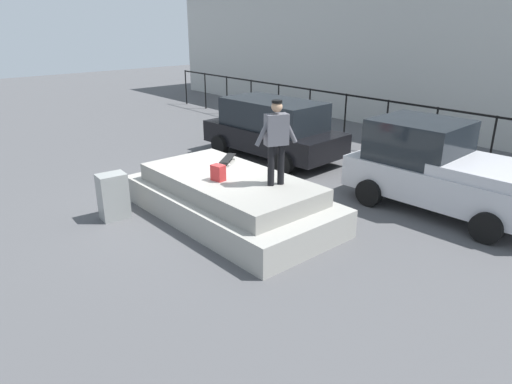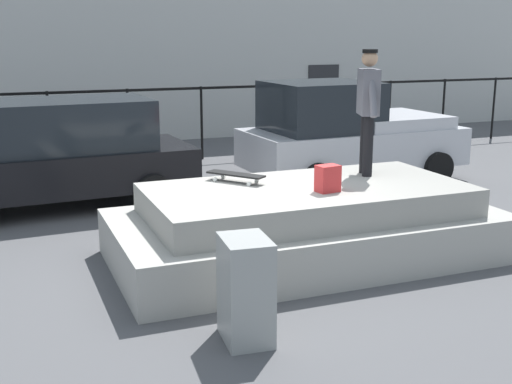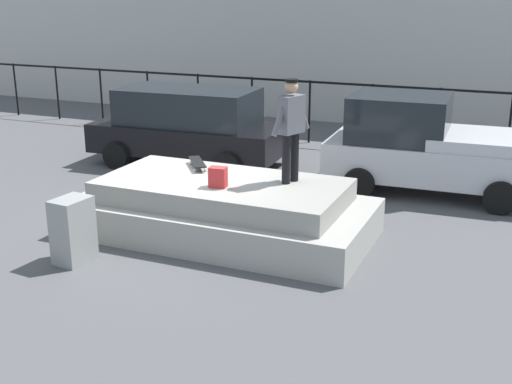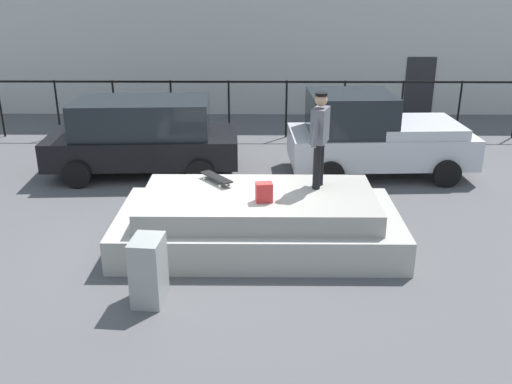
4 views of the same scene
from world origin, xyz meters
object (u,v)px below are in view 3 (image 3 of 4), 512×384
Objects in this scene: skateboarder at (291,123)px; skateboard at (197,162)px; utility_box at (73,230)px; car_black_hatchback_near at (189,125)px; car_silver_pickup_mid at (427,146)px; backpack at (218,177)px.

skateboarder is 2.09m from skateboard.
car_black_hatchback_near is at bearing 106.99° from utility_box.
skateboarder is 4.09m from car_silver_pickup_mid.
skateboard is 0.17× the size of car_black_hatchback_near.
backpack is at bearing -55.87° from car_black_hatchback_near.
car_black_hatchback_near is 1.05× the size of car_silver_pickup_mid.
backpack is (-0.99, -0.74, -0.84)m from skateboarder.
car_silver_pickup_mid is 7.41m from utility_box.
backpack is 5.22m from car_black_hatchback_near.
car_silver_pickup_mid is (2.69, 4.32, -0.17)m from backpack.
car_black_hatchback_near is at bearing 137.56° from skateboarder.
skateboard is 1.29m from backpack.
utility_box is (1.21, -5.93, -0.45)m from car_black_hatchback_near.
backpack is (0.89, -0.94, 0.07)m from skateboard.
utility_box is at bearing -139.01° from skateboarder.
skateboarder is 0.37× the size of car_black_hatchback_near.
car_silver_pickup_mid reaches higher than skateboard.
skateboarder is 2.23× the size of skateboard.
backpack is 0.07× the size of car_black_hatchback_near.
car_silver_pickup_mid is 4.31× the size of utility_box.
utility_box is at bearing -126.57° from car_silver_pickup_mid.
skateboard reaches higher than utility_box.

